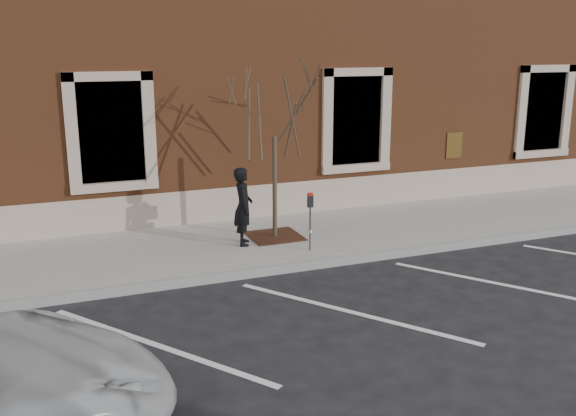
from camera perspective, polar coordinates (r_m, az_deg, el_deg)
name	(u,v)px	position (r m, az deg, el deg)	size (l,w,h in m)	color
ground	(299,270)	(12.55, 1.02, -5.50)	(120.00, 120.00, 0.00)	#28282B
sidewalk_near	(269,241)	(14.07, -1.73, -2.96)	(40.00, 3.50, 0.15)	beige
curb_near	(300,267)	(12.48, 1.11, -5.25)	(40.00, 0.12, 0.15)	#9E9E99
parking_stripes	(351,312)	(10.70, 5.62, -9.19)	(28.00, 4.40, 0.01)	silver
building_civic	(197,54)	(19.18, -8.13, 13.43)	(40.00, 8.62, 8.00)	brown
man	(243,206)	(13.43, -4.01, 0.15)	(0.60, 0.40, 1.65)	black
parking_meter	(310,211)	(12.99, 1.99, -0.24)	(0.11, 0.08, 1.21)	#595B60
tree_grate	(275,236)	(14.13, -1.17, -2.51)	(1.11, 1.11, 0.03)	#482917
sapling	(274,107)	(13.58, -1.23, 8.93)	(2.43, 2.43, 4.05)	#4C3F2E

